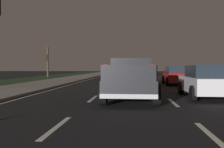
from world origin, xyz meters
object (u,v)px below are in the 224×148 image
object	(u,v)px
bare_tree_far	(48,61)
sedan_tan	(133,77)
sedan_red	(176,75)
pickup_truck	(131,79)
sedan_white	(206,81)

from	to	relation	value
bare_tree_far	sedan_tan	bearing A→B (deg)	-145.86
sedan_red	sedan_tan	size ratio (longest dim) A/B	0.99
pickup_truck	sedan_red	distance (m)	10.65
sedan_white	sedan_tan	xyz separation A→B (m)	(5.98, 3.48, 0.00)
pickup_truck	sedan_tan	xyz separation A→B (m)	(6.72, -0.08, -0.13)
sedan_red	bare_tree_far	world-z (taller)	bare_tree_far
pickup_truck	bare_tree_far	distance (m)	28.34
pickup_truck	sedan_white	distance (m)	3.64
sedan_white	pickup_truck	bearing A→B (deg)	101.74
sedan_white	sedan_red	world-z (taller)	same
sedan_white	bare_tree_far	bearing A→B (deg)	33.21
pickup_truck	sedan_red	xyz separation A→B (m)	(9.98, -3.72, -0.13)
bare_tree_far	sedan_white	bearing A→B (deg)	-146.79
pickup_truck	bare_tree_far	size ratio (longest dim) A/B	1.08
sedan_white	sedan_tan	world-z (taller)	same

